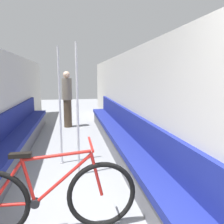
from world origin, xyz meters
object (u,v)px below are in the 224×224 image
object	(u,v)px
grab_pole_near	(78,113)
grab_pole_far	(60,109)
passenger_standing	(67,99)
bicycle	(49,198)
bench_seat_row_left	(15,143)
bench_seat_row_right	(120,137)

from	to	relation	value
grab_pole_near	grab_pole_far	xyz separation A→B (m)	(-0.29, 0.55, 0.00)
grab_pole_far	grab_pole_near	bearing A→B (deg)	-61.78
grab_pole_near	passenger_standing	world-z (taller)	grab_pole_near
bicycle	passenger_standing	xyz separation A→B (m)	(0.12, 4.81, 0.52)
bench_seat_row_left	grab_pole_near	distance (m)	1.72
bicycle	grab_pole_near	size ratio (longest dim) A/B	0.85
bicycle	passenger_standing	size ratio (longest dim) A/B	1.03
bench_seat_row_left	bicycle	distance (m)	2.46
bench_seat_row_left	bench_seat_row_right	distance (m)	2.10
bench_seat_row_right	passenger_standing	size ratio (longest dim) A/B	3.69
bicycle	bench_seat_row_left	bearing A→B (deg)	91.24
grab_pole_far	passenger_standing	distance (m)	2.96
passenger_standing	bench_seat_row_right	bearing A→B (deg)	-106.81
grab_pole_near	passenger_standing	bearing A→B (deg)	93.54
bicycle	grab_pole_far	distance (m)	1.96
grab_pole_far	bench_seat_row_right	bearing A→B (deg)	20.85
bench_seat_row_right	bicycle	distance (m)	2.61
bench_seat_row_right	bench_seat_row_left	bearing A→B (deg)	180.00
passenger_standing	bench_seat_row_left	bearing A→B (deg)	-152.28
bench_seat_row_left	bench_seat_row_right	xyz separation A→B (m)	(2.10, 0.00, 0.00)
bench_seat_row_left	bench_seat_row_right	bearing A→B (deg)	0.00
bench_seat_row_right	bicycle	xyz separation A→B (m)	(-1.23, -2.30, 0.08)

